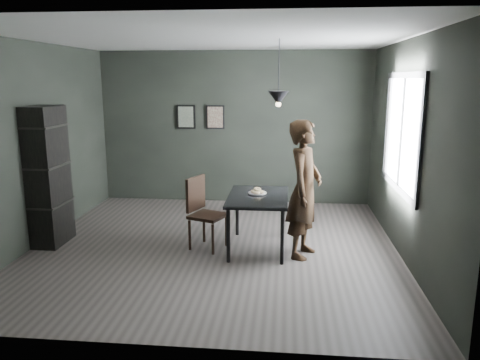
# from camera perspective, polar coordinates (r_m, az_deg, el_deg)

# --- Properties ---
(ground) EXTENTS (5.00, 5.00, 0.00)m
(ground) POSITION_cam_1_polar(r_m,az_deg,el_deg) (6.61, -3.09, -8.10)
(ground) COLOR #332E2C
(ground) RESTS_ON ground
(back_wall) EXTENTS (5.00, 0.10, 2.80)m
(back_wall) POSITION_cam_1_polar(r_m,az_deg,el_deg) (8.72, -0.69, 6.36)
(back_wall) COLOR black
(back_wall) RESTS_ON ground
(ceiling) EXTENTS (5.00, 5.00, 0.02)m
(ceiling) POSITION_cam_1_polar(r_m,az_deg,el_deg) (6.21, -3.41, 16.88)
(ceiling) COLOR silver
(ceiling) RESTS_ON ground
(window_assembly) EXTENTS (0.04, 1.96, 1.56)m
(window_assembly) POSITION_cam_1_polar(r_m,az_deg,el_deg) (6.53, 19.09, 5.46)
(window_assembly) COLOR white
(window_assembly) RESTS_ON ground
(cafe_table) EXTENTS (0.80, 1.20, 0.75)m
(cafe_table) POSITION_cam_1_polar(r_m,az_deg,el_deg) (6.34, 2.20, -2.60)
(cafe_table) COLOR black
(cafe_table) RESTS_ON ground
(white_plate) EXTENTS (0.23, 0.23, 0.01)m
(white_plate) POSITION_cam_1_polar(r_m,az_deg,el_deg) (6.42, 2.13, -1.65)
(white_plate) COLOR silver
(white_plate) RESTS_ON cafe_table
(donut_pile) EXTENTS (0.19, 0.19, 0.08)m
(donut_pile) POSITION_cam_1_polar(r_m,az_deg,el_deg) (6.41, 2.13, -1.37)
(donut_pile) COLOR beige
(donut_pile) RESTS_ON white_plate
(woman) EXTENTS (0.62, 0.76, 1.80)m
(woman) POSITION_cam_1_polar(r_m,az_deg,el_deg) (6.09, 7.85, -1.14)
(woman) COLOR black
(woman) RESTS_ON ground
(wood_chair) EXTENTS (0.56, 0.56, 0.99)m
(wood_chair) POSITION_cam_1_polar(r_m,az_deg,el_deg) (6.44, -4.61, -3.40)
(wood_chair) COLOR black
(wood_chair) RESTS_ON ground
(shelf_unit) EXTENTS (0.37, 0.65, 1.94)m
(shelf_unit) POSITION_cam_1_polar(r_m,az_deg,el_deg) (7.02, -22.34, 0.42)
(shelf_unit) COLOR black
(shelf_unit) RESTS_ON ground
(pendant_lamp) EXTENTS (0.28, 0.28, 0.86)m
(pendant_lamp) POSITION_cam_1_polar(r_m,az_deg,el_deg) (6.23, 4.70, 9.95)
(pendant_lamp) COLOR black
(pendant_lamp) RESTS_ON ground
(framed_print_left) EXTENTS (0.34, 0.04, 0.44)m
(framed_print_left) POSITION_cam_1_polar(r_m,az_deg,el_deg) (8.82, -6.59, 7.65)
(framed_print_left) COLOR black
(framed_print_left) RESTS_ON ground
(framed_print_right) EXTENTS (0.34, 0.04, 0.44)m
(framed_print_right) POSITION_cam_1_polar(r_m,az_deg,el_deg) (8.72, -3.03, 7.66)
(framed_print_right) COLOR black
(framed_print_right) RESTS_ON ground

